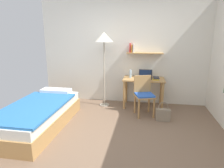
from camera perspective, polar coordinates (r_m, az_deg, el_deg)
name	(u,v)px	position (r m, az deg, el deg)	size (l,w,h in m)	color
ground_plane	(114,139)	(3.51, 0.49, -15.75)	(5.28, 5.28, 0.00)	brown
wall_back	(127,52)	(5.07, 4.32, 9.11)	(4.40, 0.27, 2.60)	silver
bed	(39,115)	(4.09, -20.41, -8.45)	(0.97, 2.05, 0.54)	#B2844C
desk	(144,84)	(4.85, 9.13, 0.02)	(0.99, 0.56, 0.71)	#B2844C
desk_chair	(144,93)	(4.38, 9.20, -2.73)	(0.51, 0.50, 0.87)	#B2844C
standing_lamp	(104,41)	(4.71, -2.36, 12.43)	(0.43, 0.43, 1.80)	#B2A893
laptop	(145,76)	(4.86, 9.64, 2.31)	(0.33, 0.21, 0.20)	black
water_bottle	(130,74)	(4.82, 5.37, 2.94)	(0.06, 0.06, 0.20)	silver
book_stack	(156,78)	(4.77, 12.66, 1.62)	(0.15, 0.24, 0.05)	gold
handbag	(163,114)	(4.26, 14.54, -8.48)	(0.29, 0.11, 0.41)	gray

